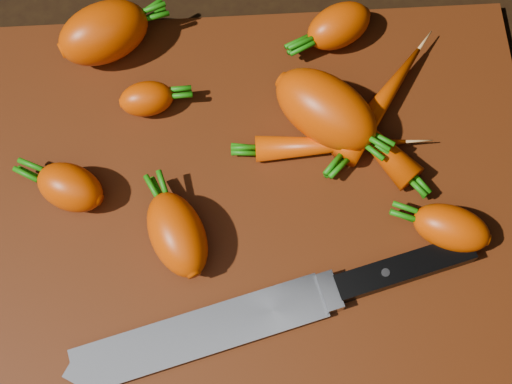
{
  "coord_description": "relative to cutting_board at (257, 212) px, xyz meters",
  "views": [
    {
      "loc": [
        -0.01,
        -0.2,
        0.6
      ],
      "look_at": [
        0.0,
        0.01,
        0.03
      ],
      "focal_mm": 50.0,
      "sensor_mm": 36.0,
      "label": 1
    }
  ],
  "objects": [
    {
      "name": "carrot_1",
      "position": [
        -0.16,
        0.02,
        0.03
      ],
      "size": [
        0.07,
        0.06,
        0.04
      ],
      "primitive_type": "ellipsoid",
      "rotation": [
        0.0,
        0.0,
        2.68
      ],
      "color": "#E54500",
      "rests_on": "cutting_board"
    },
    {
      "name": "carrot_4",
      "position": [
        0.09,
        0.17,
        0.03
      ],
      "size": [
        0.07,
        0.06,
        0.04
      ],
      "primitive_type": "ellipsoid",
      "rotation": [
        0.0,
        0.0,
        3.59
      ],
      "color": "#E54500",
      "rests_on": "cutting_board"
    },
    {
      "name": "knife",
      "position": [
        -0.03,
        -0.1,
        0.01
      ],
      "size": [
        0.34,
        0.11,
        0.02
      ],
      "rotation": [
        0.0,
        0.0,
        0.25
      ],
      "color": "gray",
      "rests_on": "cutting_board"
    },
    {
      "name": "carrot_6",
      "position": [
        0.16,
        -0.03,
        0.03
      ],
      "size": [
        0.07,
        0.06,
        0.04
      ],
      "primitive_type": "ellipsoid",
      "rotation": [
        0.0,
        0.0,
        2.75
      ],
      "color": "#E54500",
      "rests_on": "cutting_board"
    },
    {
      "name": "ground",
      "position": [
        0.0,
        0.0,
        -0.01
      ],
      "size": [
        2.0,
        2.0,
        0.01
      ],
      "primitive_type": "cube",
      "color": "black"
    },
    {
      "name": "carrot_8",
      "position": [
        0.07,
        0.05,
        0.02
      ],
      "size": [
        0.13,
        0.02,
        0.02
      ],
      "primitive_type": "ellipsoid",
      "rotation": [
        0.0,
        0.0,
        -0.0
      ],
      "color": "#E54500",
      "rests_on": "cutting_board"
    },
    {
      "name": "carrot_7",
      "position": [
        0.12,
        0.09,
        0.02
      ],
      "size": [
        0.1,
        0.12,
        0.03
      ],
      "primitive_type": "ellipsoid",
      "rotation": [
        0.0,
        0.0,
        0.91
      ],
      "color": "#E54500",
      "rests_on": "cutting_board"
    },
    {
      "name": "carrot_9",
      "position": [
        0.1,
        0.06,
        0.02
      ],
      "size": [
        0.09,
        0.1,
        0.03
      ],
      "primitive_type": "ellipsoid",
      "rotation": [
        0.0,
        0.0,
        2.21
      ],
      "color": "#E54500",
      "rests_on": "cutting_board"
    },
    {
      "name": "carrot_2",
      "position": [
        0.07,
        0.08,
        0.03
      ],
      "size": [
        0.11,
        0.11,
        0.06
      ],
      "primitive_type": "ellipsoid",
      "rotation": [
        0.0,
        0.0,
        -0.71
      ],
      "color": "#E54500",
      "rests_on": "cutting_board"
    },
    {
      "name": "carrot_3",
      "position": [
        -0.07,
        -0.03,
        0.03
      ],
      "size": [
        0.07,
        0.09,
        0.05
      ],
      "primitive_type": "ellipsoid",
      "rotation": [
        0.0,
        0.0,
        1.93
      ],
      "color": "#E54500",
      "rests_on": "cutting_board"
    },
    {
      "name": "carrot_0",
      "position": [
        -0.13,
        0.17,
        0.03
      ],
      "size": [
        0.1,
        0.08,
        0.05
      ],
      "primitive_type": "ellipsoid",
      "rotation": [
        0.0,
        0.0,
        0.42
      ],
      "color": "#E54500",
      "rests_on": "cutting_board"
    },
    {
      "name": "carrot_5",
      "position": [
        -0.09,
        0.11,
        0.02
      ],
      "size": [
        0.05,
        0.04,
        0.03
      ],
      "primitive_type": "ellipsoid",
      "rotation": [
        0.0,
        0.0,
        0.13
      ],
      "color": "#E54500",
      "rests_on": "cutting_board"
    },
    {
      "name": "cutting_board",
      "position": [
        0.0,
        0.0,
        0.0
      ],
      "size": [
        0.5,
        0.4,
        0.01
      ],
      "primitive_type": "cube",
      "color": "#4E1D07",
      "rests_on": "ground"
    }
  ]
}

